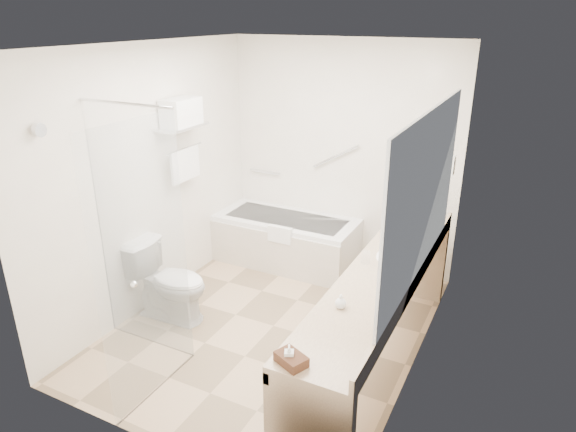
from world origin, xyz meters
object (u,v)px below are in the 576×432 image
at_px(amenity_basket, 291,359).
at_px(water_bottle_left, 390,245).
at_px(bathtub, 286,240).
at_px(toilet, 170,282).
at_px(vanity_counter, 379,300).

relative_size(amenity_basket, water_bottle_left, 0.92).
relative_size(bathtub, toilet, 2.11).
distance_m(toilet, amenity_basket, 2.20).
relative_size(vanity_counter, toilet, 3.56).
distance_m(vanity_counter, toilet, 2.00).
xyz_separation_m(vanity_counter, water_bottle_left, (-0.05, 0.39, 0.30)).
height_order(vanity_counter, toilet, vanity_counter).
distance_m(vanity_counter, water_bottle_left, 0.50).
height_order(toilet, water_bottle_left, water_bottle_left).
distance_m(bathtub, toilet, 1.60).
bearing_deg(amenity_basket, vanity_counter, 83.60).
distance_m(amenity_basket, water_bottle_left, 1.65).
bearing_deg(vanity_counter, water_bottle_left, 97.49).
distance_m(bathtub, amenity_basket, 3.04).
relative_size(bathtub, vanity_counter, 0.59).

